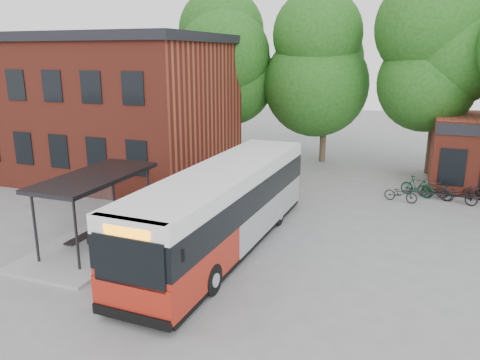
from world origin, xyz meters
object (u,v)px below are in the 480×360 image
(bus_shelter, at_px, (97,210))
(bicycle_2, at_px, (437,191))
(city_bus, at_px, (225,208))
(bicycle_0, at_px, (401,193))
(bicycle_3, at_px, (433,189))
(bicycle_4, at_px, (459,195))
(bicycle_1, at_px, (417,186))

(bus_shelter, height_order, bicycle_2, bus_shelter)
(city_bus, height_order, bicycle_0, city_bus)
(bus_shelter, bearing_deg, bicycle_0, 42.27)
(bicycle_3, xyz_separation_m, bicycle_4, (1.21, -0.73, 0.01))
(bicycle_1, bearing_deg, bus_shelter, 156.33)
(bicycle_0, bearing_deg, city_bus, 156.80)
(bus_shelter, height_order, bicycle_3, bus_shelter)
(city_bus, xyz_separation_m, bicycle_2, (8.04, 9.67, -1.16))
(bicycle_0, bearing_deg, bicycle_2, -45.48)
(bicycle_1, distance_m, bicycle_4, 2.09)
(bicycle_0, xyz_separation_m, bicycle_1, (0.78, 1.31, 0.11))
(bus_shelter, relative_size, bicycle_3, 4.44)
(bicycle_2, height_order, bicycle_3, bicycle_3)
(bus_shelter, bearing_deg, bicycle_2, 40.97)
(bicycle_0, distance_m, bicycle_3, 2.11)
(city_bus, height_order, bicycle_4, city_bus)
(bus_shelter, bearing_deg, bicycle_3, 42.25)
(bus_shelter, height_order, bicycle_4, bus_shelter)
(bicycle_1, xyz_separation_m, bicycle_2, (1.00, -0.22, -0.10))
(bicycle_2, bearing_deg, city_bus, 156.60)
(bicycle_1, height_order, bicycle_4, bicycle_1)
(city_bus, relative_size, bicycle_3, 8.01)
(bicycle_1, xyz_separation_m, bicycle_3, (0.79, 0.11, -0.07))
(bicycle_3, bearing_deg, city_bus, 147.20)
(bicycle_0, distance_m, bicycle_2, 2.08)
(bicycle_2, relative_size, bicycle_3, 1.08)
(bicycle_0, bearing_deg, bicycle_4, -63.01)
(bicycle_1, height_order, bicycle_2, bicycle_1)
(city_bus, bearing_deg, bicycle_1, 56.55)
(city_bus, xyz_separation_m, bicycle_4, (9.05, 9.28, -1.12))
(city_bus, height_order, bicycle_2, city_bus)
(bicycle_4, bearing_deg, bicycle_1, 92.28)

